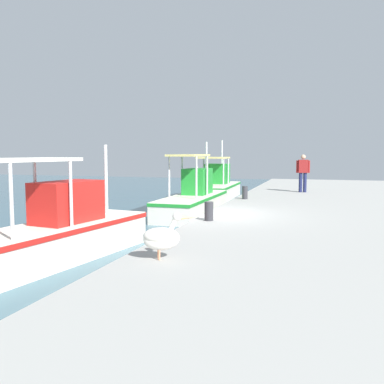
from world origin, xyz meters
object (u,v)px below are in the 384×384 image
at_px(fishing_boat_second, 48,235).
at_px(fisherman_standing, 303,171).
at_px(pelican, 161,237).
at_px(fishing_boat_fourth, 215,187).
at_px(mooring_bollard_second, 209,211).
at_px(fishing_boat_third, 193,199).
at_px(mooring_bollard_third, 245,193).

distance_m(fishing_boat_second, fisherman_standing, 13.07).
bearing_deg(pelican, fisherman_standing, -7.48).
xyz_separation_m(fishing_boat_fourth, mooring_bollard_second, (-12.83, -3.00, 0.40)).
relative_size(fishing_boat_second, mooring_bollard_second, 12.74).
height_order(pelican, fisherman_standing, fisherman_standing).
height_order(fishing_boat_second, fishing_boat_third, fishing_boat_third).
height_order(fishing_boat_second, fisherman_standing, fishing_boat_second).
height_order(fishing_boat_second, mooring_bollard_third, fishing_boat_second).
xyz_separation_m(fishing_boat_second, fishing_boat_fourth, (15.34, -0.32, -0.01)).
relative_size(fishing_boat_third, fisherman_standing, 3.42).
relative_size(fishing_boat_second, mooring_bollard_third, 12.81).
distance_m(fisherman_standing, mooring_bollard_third, 4.30).
distance_m(fishing_boat_fourth, pelican, 17.47).
relative_size(fishing_boat_second, fisherman_standing, 3.74).
bearing_deg(fishing_boat_third, pelican, -166.04).
xyz_separation_m(fisherman_standing, mooring_bollard_second, (-9.33, 2.08, -0.72)).
bearing_deg(fishing_boat_third, mooring_bollard_second, -159.41).
height_order(fishing_boat_third, pelican, fishing_boat_third).
xyz_separation_m(pelican, mooring_bollard_third, (9.95, 0.29, -0.14)).
distance_m(fishing_boat_third, mooring_bollard_third, 2.43).
relative_size(fishing_boat_third, mooring_bollard_third, 11.73).
bearing_deg(mooring_bollard_third, fisherman_standing, -29.36).
relative_size(fishing_boat_third, fishing_boat_fourth, 1.11).
height_order(fishing_boat_second, pelican, fishing_boat_second).
height_order(fisherman_standing, mooring_bollard_second, fisherman_standing).
xyz_separation_m(fishing_boat_third, mooring_bollard_second, (-6.20, -2.33, 0.40)).
bearing_deg(mooring_bollard_second, pelican, -176.21).
bearing_deg(fisherman_standing, fishing_boat_fourth, 55.48).
xyz_separation_m(fishing_boat_fourth, fisherman_standing, (-3.50, -5.08, 1.12)).
bearing_deg(pelican, mooring_bollard_third, 1.65).
xyz_separation_m(fishing_boat_second, mooring_bollard_third, (8.15, -3.32, 0.39)).
xyz_separation_m(fishing_boat_third, pelican, (-10.52, -2.62, 0.54)).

